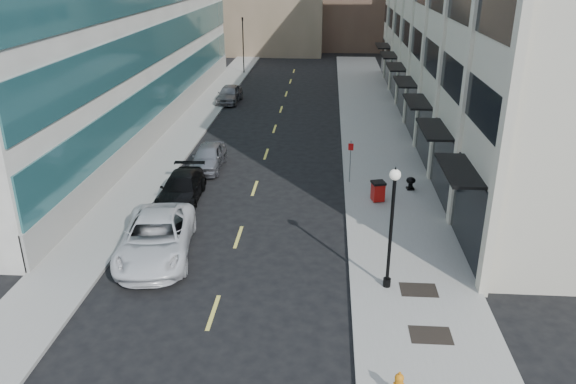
# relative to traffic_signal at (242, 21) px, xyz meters

# --- Properties ---
(ground) EXTENTS (160.00, 160.00, 0.00)m
(ground) POSITION_rel_traffic_signal_xyz_m (5.50, -48.00, -5.72)
(ground) COLOR black
(ground) RESTS_ON ground
(sidewalk_right) EXTENTS (5.00, 80.00, 0.15)m
(sidewalk_right) POSITION_rel_traffic_signal_xyz_m (13.00, -28.00, -5.64)
(sidewalk_right) COLOR gray
(sidewalk_right) RESTS_ON ground
(sidewalk_left) EXTENTS (3.00, 80.00, 0.15)m
(sidewalk_left) POSITION_rel_traffic_signal_xyz_m (-1.00, -28.00, -5.64)
(sidewalk_left) COLOR gray
(sidewalk_left) RESTS_ON ground
(building_right) EXTENTS (15.30, 46.50, 18.25)m
(building_right) POSITION_rel_traffic_signal_xyz_m (22.44, -21.01, 3.28)
(building_right) COLOR #BEB6A0
(building_right) RESTS_ON ground
(grate_mid) EXTENTS (1.40, 1.00, 0.01)m
(grate_mid) POSITION_rel_traffic_signal_xyz_m (13.10, -47.00, -5.56)
(grate_mid) COLOR black
(grate_mid) RESTS_ON sidewalk_right
(grate_far) EXTENTS (1.40, 1.00, 0.01)m
(grate_far) POSITION_rel_traffic_signal_xyz_m (13.10, -44.20, -5.56)
(grate_far) COLOR black
(grate_far) RESTS_ON sidewalk_right
(road_centerline) EXTENTS (0.15, 68.20, 0.01)m
(road_centerline) POSITION_rel_traffic_signal_xyz_m (5.50, -31.00, -5.71)
(road_centerline) COLOR #D8CC4C
(road_centerline) RESTS_ON ground
(traffic_signal) EXTENTS (0.66, 0.66, 6.98)m
(traffic_signal) POSITION_rel_traffic_signal_xyz_m (0.00, 0.00, 0.00)
(traffic_signal) COLOR black
(traffic_signal) RESTS_ON ground
(car_white_van) EXTENTS (3.73, 6.60, 1.74)m
(car_white_van) POSITION_rel_traffic_signal_xyz_m (2.30, -42.00, -4.85)
(car_white_van) COLOR silver
(car_white_van) RESTS_ON ground
(car_black_pickup) EXTENTS (2.20, 5.03, 1.44)m
(car_black_pickup) POSITION_rel_traffic_signal_xyz_m (1.91, -36.04, -5.00)
(car_black_pickup) COLOR black
(car_black_pickup) RESTS_ON ground
(car_silver_sedan) EXTENTS (1.78, 4.42, 1.50)m
(car_silver_sedan) POSITION_rel_traffic_signal_xyz_m (2.30, -31.00, -4.97)
(car_silver_sedan) COLOR gray
(car_silver_sedan) RESTS_ON ground
(car_grey_sedan) EXTENTS (2.02, 4.62, 1.55)m
(car_grey_sedan) POSITION_rel_traffic_signal_xyz_m (0.70, -13.83, -4.94)
(car_grey_sedan) COLOR slate
(car_grey_sedan) RESTS_ON ground
(trash_bin) EXTENTS (0.81, 0.82, 1.08)m
(trash_bin) POSITION_rel_traffic_signal_xyz_m (12.18, -35.65, -4.99)
(trash_bin) COLOR #A40E0A
(trash_bin) RESTS_ON sidewalk_right
(lamppost) EXTENTS (0.41, 0.41, 4.92)m
(lamppost) POSITION_rel_traffic_signal_xyz_m (11.90, -44.00, -2.68)
(lamppost) COLOR black
(lamppost) RESTS_ON sidewalk_right
(sign_post) EXTENTS (0.29, 0.08, 2.44)m
(sign_post) POSITION_rel_traffic_signal_xyz_m (10.80, -33.01, -4.00)
(sign_post) COLOR slate
(sign_post) RESTS_ON sidewalk_right
(urn_planter) EXTENTS (0.51, 0.51, 0.71)m
(urn_planter) POSITION_rel_traffic_signal_xyz_m (14.10, -33.93, -5.14)
(urn_planter) COLOR black
(urn_planter) RESTS_ON sidewalk_right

